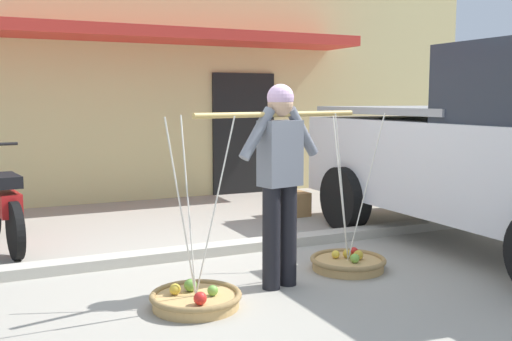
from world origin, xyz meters
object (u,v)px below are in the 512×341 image
(parked_truck, at_px, (511,152))
(fruit_basket_right_side, at_px, (348,262))
(fruit_vendor, at_px, (280,172))
(motorcycle_second_in_row, at_px, (3,205))
(wooden_crate, at_px, (291,204))
(fruit_basket_left_side, at_px, (196,298))

(parked_truck, bearing_deg, fruit_basket_right_side, 176.16)
(fruit_vendor, xyz_separation_m, motorcycle_second_in_row, (-2.05, 2.43, -0.52))
(parked_truck, bearing_deg, wooden_crate, 113.82)
(parked_truck, bearing_deg, motorcycle_second_in_row, 153.36)
(fruit_basket_left_side, height_order, wooden_crate, fruit_basket_left_side)
(fruit_basket_left_side, distance_m, motorcycle_second_in_row, 2.91)
(fruit_vendor, height_order, fruit_basket_right_side, fruit_vendor)
(fruit_basket_right_side, height_order, parked_truck, parked_truck)
(fruit_vendor, relative_size, fruit_basket_left_side, 1.17)
(parked_truck, bearing_deg, fruit_vendor, -178.89)
(motorcycle_second_in_row, xyz_separation_m, wooden_crate, (3.59, 0.22, -0.29))
(fruit_vendor, xyz_separation_m, parked_truck, (2.69, 0.05, 0.05))
(fruit_basket_left_side, bearing_deg, fruit_basket_right_side, 12.43)
(fruit_vendor, bearing_deg, parked_truck, 1.11)
(fruit_basket_right_side, distance_m, wooden_crate, 2.58)
(motorcycle_second_in_row, bearing_deg, wooden_crate, 3.57)
(wooden_crate, bearing_deg, fruit_basket_right_side, -106.47)
(fruit_basket_left_side, xyz_separation_m, fruit_basket_right_side, (1.61, 0.36, -0.00))
(fruit_basket_left_side, bearing_deg, fruit_vendor, 12.44)
(fruit_basket_right_side, height_order, wooden_crate, fruit_basket_right_side)
(fruit_basket_left_side, xyz_separation_m, motorcycle_second_in_row, (-1.24, 2.60, 0.38))
(motorcycle_second_in_row, xyz_separation_m, parked_truck, (4.73, -2.38, 0.58))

